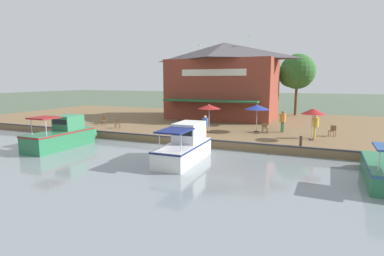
{
  "coord_description": "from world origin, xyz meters",
  "views": [
    {
      "loc": [
        20.24,
        9.95,
        4.92
      ],
      "look_at": [
        -1.0,
        1.13,
        1.3
      ],
      "focal_mm": 28.0,
      "sensor_mm": 36.0,
      "label": 1
    }
  ],
  "objects_px": {
    "cafe_chair_back_row_seat": "(265,128)",
    "person_at_quay_edge": "(315,123)",
    "patio_umbrella_mid_patio_left": "(209,107)",
    "person_mid_patio": "(283,119)",
    "motorboat_far_downstream": "(187,146)",
    "waterfront_restaurant": "(224,80)",
    "patio_umbrella_by_entrance": "(257,107)",
    "person_near_entrance": "(205,123)",
    "mooring_post": "(301,141)",
    "cafe_chair_beside_entrance": "(333,130)",
    "cafe_chair_under_first_umbrella": "(204,123)",
    "cafe_chair_far_corner_seat": "(104,120)",
    "tree_upstream_bank": "(296,72)",
    "motorboat_mid_row": "(66,135)",
    "cafe_chair_facing_river": "(118,123)",
    "patio_umbrella_mid_patio_right": "(313,111)",
    "tree_behind_restaurant": "(251,72)"
  },
  "relations": [
    {
      "from": "cafe_chair_back_row_seat",
      "to": "person_at_quay_edge",
      "type": "height_order",
      "value": "person_at_quay_edge"
    },
    {
      "from": "patio_umbrella_mid_patio_left",
      "to": "person_mid_patio",
      "type": "relative_size",
      "value": 1.32
    },
    {
      "from": "person_at_quay_edge",
      "to": "motorboat_far_downstream",
      "type": "relative_size",
      "value": 0.3
    },
    {
      "from": "waterfront_restaurant",
      "to": "cafe_chair_back_row_seat",
      "type": "relative_size",
      "value": 14.59
    },
    {
      "from": "patio_umbrella_by_entrance",
      "to": "person_near_entrance",
      "type": "xyz_separation_m",
      "value": [
        3.46,
        -3.42,
        -1.12
      ]
    },
    {
      "from": "patio_umbrella_mid_patio_left",
      "to": "mooring_post",
      "type": "relative_size",
      "value": 3.26
    },
    {
      "from": "cafe_chair_beside_entrance",
      "to": "motorboat_far_downstream",
      "type": "xyz_separation_m",
      "value": [
        8.93,
        -8.62,
        -0.17
      ]
    },
    {
      "from": "cafe_chair_back_row_seat",
      "to": "mooring_post",
      "type": "distance_m",
      "value": 5.46
    },
    {
      "from": "waterfront_restaurant",
      "to": "cafe_chair_under_first_umbrella",
      "type": "distance_m",
      "value": 9.61
    },
    {
      "from": "person_mid_patio",
      "to": "patio_umbrella_mid_patio_left",
      "type": "bearing_deg",
      "value": -65.16
    },
    {
      "from": "cafe_chair_under_first_umbrella",
      "to": "cafe_chair_far_corner_seat",
      "type": "height_order",
      "value": "same"
    },
    {
      "from": "cafe_chair_beside_entrance",
      "to": "tree_upstream_bank",
      "type": "xyz_separation_m",
      "value": [
        -14.23,
        -3.9,
        4.89
      ]
    },
    {
      "from": "motorboat_mid_row",
      "to": "mooring_post",
      "type": "relative_size",
      "value": 8.22
    },
    {
      "from": "cafe_chair_beside_entrance",
      "to": "person_mid_patio",
      "type": "bearing_deg",
      "value": -96.67
    },
    {
      "from": "cafe_chair_far_corner_seat",
      "to": "cafe_chair_beside_entrance",
      "type": "bearing_deg",
      "value": 95.3
    },
    {
      "from": "patio_umbrella_by_entrance",
      "to": "person_at_quay_edge",
      "type": "distance_m",
      "value": 4.91
    },
    {
      "from": "tree_upstream_bank",
      "to": "motorboat_far_downstream",
      "type": "bearing_deg",
      "value": -11.52
    },
    {
      "from": "motorboat_far_downstream",
      "to": "tree_upstream_bank",
      "type": "xyz_separation_m",
      "value": [
        -23.16,
        4.72,
        5.06
      ]
    },
    {
      "from": "cafe_chair_beside_entrance",
      "to": "person_mid_patio",
      "type": "xyz_separation_m",
      "value": [
        -0.45,
        -3.87,
        0.68
      ]
    },
    {
      "from": "waterfront_restaurant",
      "to": "cafe_chair_facing_river",
      "type": "xyz_separation_m",
      "value": [
        11.53,
        -6.68,
        -3.94
      ]
    },
    {
      "from": "person_near_entrance",
      "to": "person_at_quay_edge",
      "type": "xyz_separation_m",
      "value": [
        -2.2,
        8.07,
        0.15
      ]
    },
    {
      "from": "cafe_chair_beside_entrance",
      "to": "waterfront_restaurant",
      "type": "bearing_deg",
      "value": -126.22
    },
    {
      "from": "cafe_chair_facing_river",
      "to": "person_mid_patio",
      "type": "bearing_deg",
      "value": 103.94
    },
    {
      "from": "patio_umbrella_by_entrance",
      "to": "cafe_chair_back_row_seat",
      "type": "bearing_deg",
      "value": 59.51
    },
    {
      "from": "cafe_chair_facing_river",
      "to": "cafe_chair_under_first_umbrella",
      "type": "relative_size",
      "value": 1.0
    },
    {
      "from": "person_at_quay_edge",
      "to": "mooring_post",
      "type": "height_order",
      "value": "person_at_quay_edge"
    },
    {
      "from": "waterfront_restaurant",
      "to": "patio_umbrella_by_entrance",
      "type": "height_order",
      "value": "waterfront_restaurant"
    },
    {
      "from": "cafe_chair_back_row_seat",
      "to": "person_near_entrance",
      "type": "distance_m",
      "value": 5.19
    },
    {
      "from": "mooring_post",
      "to": "waterfront_restaurant",
      "type": "bearing_deg",
      "value": -145.32
    },
    {
      "from": "mooring_post",
      "to": "patio_umbrella_by_entrance",
      "type": "bearing_deg",
      "value": -142.38
    },
    {
      "from": "waterfront_restaurant",
      "to": "cafe_chair_back_row_seat",
      "type": "bearing_deg",
      "value": 34.97
    },
    {
      "from": "cafe_chair_under_first_umbrella",
      "to": "patio_umbrella_mid_patio_right",
      "type": "bearing_deg",
      "value": 77.69
    },
    {
      "from": "waterfront_restaurant",
      "to": "cafe_chair_beside_entrance",
      "type": "xyz_separation_m",
      "value": [
        8.43,
        11.51,
        -3.94
      ]
    },
    {
      "from": "cafe_chair_back_row_seat",
      "to": "cafe_chair_far_corner_seat",
      "type": "xyz_separation_m",
      "value": [
        1.3,
        -15.54,
        0.0
      ]
    },
    {
      "from": "person_at_quay_edge",
      "to": "patio_umbrella_mid_patio_right",
      "type": "bearing_deg",
      "value": -12.03
    },
    {
      "from": "patio_umbrella_mid_patio_left",
      "to": "motorboat_far_downstream",
      "type": "distance_m",
      "value": 7.06
    },
    {
      "from": "patio_umbrella_mid_patio_right",
      "to": "cafe_chair_far_corner_seat",
      "type": "distance_m",
      "value": 19.29
    },
    {
      "from": "patio_umbrella_mid_patio_left",
      "to": "motorboat_mid_row",
      "type": "distance_m",
      "value": 11.37
    },
    {
      "from": "cafe_chair_back_row_seat",
      "to": "tree_upstream_bank",
      "type": "height_order",
      "value": "tree_upstream_bank"
    },
    {
      "from": "cafe_chair_facing_river",
      "to": "cafe_chair_far_corner_seat",
      "type": "height_order",
      "value": "same"
    },
    {
      "from": "motorboat_mid_row",
      "to": "patio_umbrella_by_entrance",
      "type": "bearing_deg",
      "value": 125.54
    },
    {
      "from": "cafe_chair_back_row_seat",
      "to": "tree_behind_restaurant",
      "type": "height_order",
      "value": "tree_behind_restaurant"
    },
    {
      "from": "mooring_post",
      "to": "tree_behind_restaurant",
      "type": "relative_size",
      "value": 0.09
    },
    {
      "from": "cafe_chair_far_corner_seat",
      "to": "motorboat_mid_row",
      "type": "height_order",
      "value": "motorboat_mid_row"
    },
    {
      "from": "cafe_chair_beside_entrance",
      "to": "tree_behind_restaurant",
      "type": "height_order",
      "value": "tree_behind_restaurant"
    },
    {
      "from": "cafe_chair_facing_river",
      "to": "mooring_post",
      "type": "bearing_deg",
      "value": 82.74
    },
    {
      "from": "cafe_chair_under_first_umbrella",
      "to": "motorboat_mid_row",
      "type": "distance_m",
      "value": 11.7
    },
    {
      "from": "mooring_post",
      "to": "tree_upstream_bank",
      "type": "relative_size",
      "value": 0.1
    },
    {
      "from": "cafe_chair_beside_entrance",
      "to": "cafe_chair_back_row_seat",
      "type": "distance_m",
      "value": 5.21
    },
    {
      "from": "person_mid_patio",
      "to": "tree_behind_restaurant",
      "type": "bearing_deg",
      "value": -156.27
    }
  ]
}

